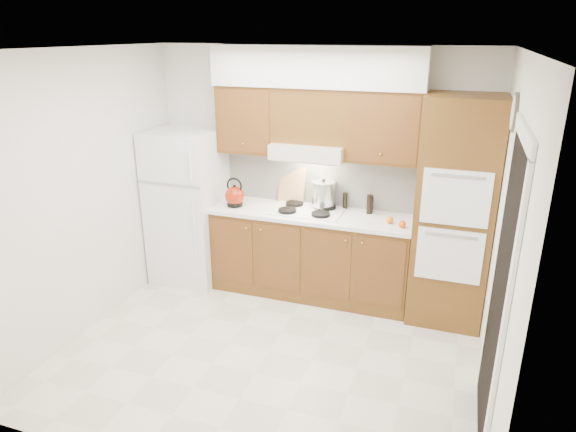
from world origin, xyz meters
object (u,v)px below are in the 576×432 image
object	(u,v)px
fridge	(188,206)
stock_pot	(323,194)
kettle	(235,196)
oven_cabinet	(454,213)

from	to	relation	value
fridge	stock_pot	xyz separation A→B (m)	(1.51, 0.21, 0.24)
kettle	stock_pot	distance (m)	0.95
oven_cabinet	stock_pot	distance (m)	1.35
oven_cabinet	fridge	bearing A→B (deg)	-179.30
oven_cabinet	kettle	xyz separation A→B (m)	(-2.25, -0.07, -0.04)
fridge	kettle	distance (m)	0.63
oven_cabinet	stock_pot	bearing A→B (deg)	172.32
stock_pot	fridge	bearing A→B (deg)	-171.91
kettle	stock_pot	xyz separation A→B (m)	(0.92, 0.25, 0.04)
fridge	kettle	size ratio (longest dim) A/B	8.17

